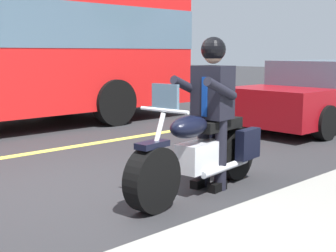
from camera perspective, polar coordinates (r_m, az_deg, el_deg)
ground_plane at (r=5.54m, az=-12.20°, el=-7.50°), size 80.00×80.00×0.00m
motorcycle_main at (r=5.15m, az=4.25°, el=-3.36°), size 2.22×0.79×1.26m
rider_main at (r=5.22m, az=5.49°, el=3.28°), size 0.68×0.61×1.74m
car_silver at (r=10.36m, az=18.86°, el=3.81°), size 4.60×1.92×1.40m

